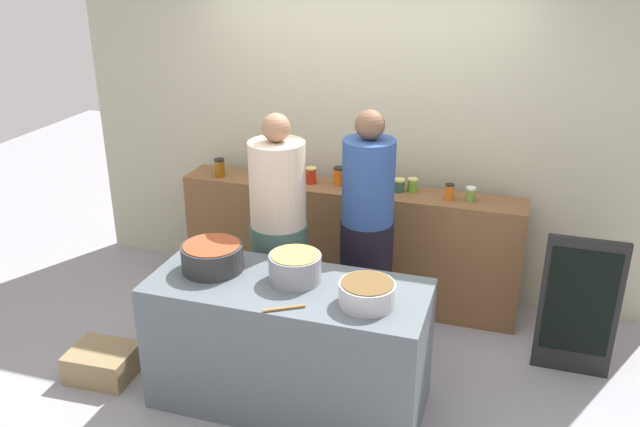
{
  "coord_description": "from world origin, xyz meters",
  "views": [
    {
      "loc": [
        1.25,
        -3.59,
        2.77
      ],
      "look_at": [
        0.0,
        0.35,
        1.05
      ],
      "focal_mm": 37.3,
      "sensor_mm": 36.0,
      "label": 1
    }
  ],
  "objects_px": {
    "preserve_jar_0": "(220,168)",
    "preserve_jar_2": "(289,175)",
    "preserve_jar_7": "(399,185)",
    "cooking_pot_right": "(367,294)",
    "preserve_jar_4": "(339,176)",
    "cook_with_tongs": "(279,247)",
    "preserve_jar_9": "(449,192)",
    "bread_crate": "(103,363)",
    "preserve_jar_3": "(311,175)",
    "cooking_pot_left": "(212,257)",
    "preserve_jar_10": "(471,194)",
    "chalkboard_sign": "(579,307)",
    "cook_in_cap": "(366,244)",
    "wooden_spoon": "(284,308)",
    "preserve_jar_5": "(350,180)",
    "preserve_jar_6": "(375,180)",
    "cooking_pot_center": "(295,267)",
    "preserve_jar_1": "(262,169)",
    "preserve_jar_8": "(413,185)"
  },
  "relations": [
    {
      "from": "cooking_pot_center",
      "to": "chalkboard_sign",
      "type": "distance_m",
      "value": 1.93
    },
    {
      "from": "preserve_jar_7",
      "to": "cooking_pot_right",
      "type": "distance_m",
      "value": 1.52
    },
    {
      "from": "preserve_jar_9",
      "to": "bread_crate",
      "type": "distance_m",
      "value": 2.73
    },
    {
      "from": "preserve_jar_0",
      "to": "preserve_jar_2",
      "type": "height_order",
      "value": "preserve_jar_0"
    },
    {
      "from": "preserve_jar_7",
      "to": "cooking_pot_right",
      "type": "height_order",
      "value": "preserve_jar_7"
    },
    {
      "from": "preserve_jar_0",
      "to": "bread_crate",
      "type": "bearing_deg",
      "value": -98.72
    },
    {
      "from": "preserve_jar_0",
      "to": "cooking_pot_left",
      "type": "height_order",
      "value": "preserve_jar_0"
    },
    {
      "from": "preserve_jar_3",
      "to": "wooden_spoon",
      "type": "distance_m",
      "value": 1.74
    },
    {
      "from": "preserve_jar_5",
      "to": "cooking_pot_left",
      "type": "xyz_separation_m",
      "value": [
        -0.52,
        -1.34,
        -0.11
      ]
    },
    {
      "from": "preserve_jar_10",
      "to": "wooden_spoon",
      "type": "distance_m",
      "value": 1.88
    },
    {
      "from": "preserve_jar_8",
      "to": "preserve_jar_9",
      "type": "xyz_separation_m",
      "value": [
        0.29,
        -0.09,
        0.01
      ]
    },
    {
      "from": "cooking_pot_right",
      "to": "cook_with_tongs",
      "type": "distance_m",
      "value": 1.06
    },
    {
      "from": "cooking_pot_left",
      "to": "chalkboard_sign",
      "type": "relative_size",
      "value": 0.38
    },
    {
      "from": "preserve_jar_3",
      "to": "cooking_pot_left",
      "type": "bearing_deg",
      "value": -98.3
    },
    {
      "from": "preserve_jar_9",
      "to": "wooden_spoon",
      "type": "bearing_deg",
      "value": -112.59
    },
    {
      "from": "cooking_pot_left",
      "to": "preserve_jar_5",
      "type": "bearing_deg",
      "value": 68.88
    },
    {
      "from": "preserve_jar_3",
      "to": "chalkboard_sign",
      "type": "xyz_separation_m",
      "value": [
        2.04,
        -0.53,
        -0.53
      ]
    },
    {
      "from": "preserve_jar_0",
      "to": "chalkboard_sign",
      "type": "relative_size",
      "value": 0.15
    },
    {
      "from": "wooden_spoon",
      "to": "preserve_jar_10",
      "type": "bearing_deg",
      "value": 63.18
    },
    {
      "from": "preserve_jar_0",
      "to": "preserve_jar_3",
      "type": "height_order",
      "value": "preserve_jar_0"
    },
    {
      "from": "preserve_jar_10",
      "to": "chalkboard_sign",
      "type": "distance_m",
      "value": 1.08
    },
    {
      "from": "preserve_jar_4",
      "to": "preserve_jar_5",
      "type": "height_order",
      "value": "preserve_jar_4"
    },
    {
      "from": "preserve_jar_10",
      "to": "cooking_pot_left",
      "type": "relative_size",
      "value": 0.29
    },
    {
      "from": "preserve_jar_4",
      "to": "cook_with_tongs",
      "type": "distance_m",
      "value": 0.89
    },
    {
      "from": "preserve_jar_8",
      "to": "cooking_pot_left",
      "type": "relative_size",
      "value": 0.27
    },
    {
      "from": "preserve_jar_2",
      "to": "cooking_pot_right",
      "type": "relative_size",
      "value": 0.33
    },
    {
      "from": "preserve_jar_6",
      "to": "cooking_pot_right",
      "type": "bearing_deg",
      "value": -78.42
    },
    {
      "from": "preserve_jar_2",
      "to": "preserve_jar_7",
      "type": "height_order",
      "value": "preserve_jar_2"
    },
    {
      "from": "cooking_pot_left",
      "to": "cook_with_tongs",
      "type": "height_order",
      "value": "cook_with_tongs"
    },
    {
      "from": "preserve_jar_0",
      "to": "preserve_jar_10",
      "type": "height_order",
      "value": "preserve_jar_0"
    },
    {
      "from": "preserve_jar_2",
      "to": "preserve_jar_5",
      "type": "relative_size",
      "value": 0.78
    },
    {
      "from": "preserve_jar_4",
      "to": "cook_with_tongs",
      "type": "height_order",
      "value": "cook_with_tongs"
    },
    {
      "from": "preserve_jar_1",
      "to": "cook_in_cap",
      "type": "distance_m",
      "value": 1.25
    },
    {
      "from": "cook_in_cap",
      "to": "bread_crate",
      "type": "height_order",
      "value": "cook_in_cap"
    },
    {
      "from": "preserve_jar_7",
      "to": "bread_crate",
      "type": "height_order",
      "value": "preserve_jar_7"
    },
    {
      "from": "preserve_jar_0",
      "to": "cook_with_tongs",
      "type": "xyz_separation_m",
      "value": [
        0.78,
        -0.72,
        -0.27
      ]
    },
    {
      "from": "preserve_jar_8",
      "to": "cooking_pot_center",
      "type": "height_order",
      "value": "preserve_jar_8"
    },
    {
      "from": "cook_in_cap",
      "to": "bread_crate",
      "type": "relative_size",
      "value": 4.09
    },
    {
      "from": "preserve_jar_9",
      "to": "cooking_pot_right",
      "type": "xyz_separation_m",
      "value": [
        -0.26,
        -1.45,
        -0.12
      ]
    },
    {
      "from": "preserve_jar_4",
      "to": "cook_in_cap",
      "type": "bearing_deg",
      "value": -58.33
    },
    {
      "from": "preserve_jar_0",
      "to": "cook_in_cap",
      "type": "height_order",
      "value": "cook_in_cap"
    },
    {
      "from": "preserve_jar_2",
      "to": "cooking_pot_right",
      "type": "height_order",
      "value": "preserve_jar_2"
    },
    {
      "from": "preserve_jar_0",
      "to": "preserve_jar_7",
      "type": "bearing_deg",
      "value": 3.91
    },
    {
      "from": "preserve_jar_7",
      "to": "preserve_jar_5",
      "type": "bearing_deg",
      "value": -173.72
    },
    {
      "from": "preserve_jar_5",
      "to": "chalkboard_sign",
      "type": "relative_size",
      "value": 0.14
    },
    {
      "from": "preserve_jar_1",
      "to": "cook_with_tongs",
      "type": "distance_m",
      "value": 1.01
    },
    {
      "from": "preserve_jar_2",
      "to": "preserve_jar_7",
      "type": "bearing_deg",
      "value": 2.39
    },
    {
      "from": "preserve_jar_6",
      "to": "cooking_pot_center",
      "type": "xyz_separation_m",
      "value": [
        -0.17,
        -1.37,
        -0.11
      ]
    },
    {
      "from": "preserve_jar_2",
      "to": "preserve_jar_4",
      "type": "height_order",
      "value": "preserve_jar_4"
    },
    {
      "from": "cooking_pot_center",
      "to": "preserve_jar_8",
      "type": "bearing_deg",
      "value": 72.0
    }
  ]
}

